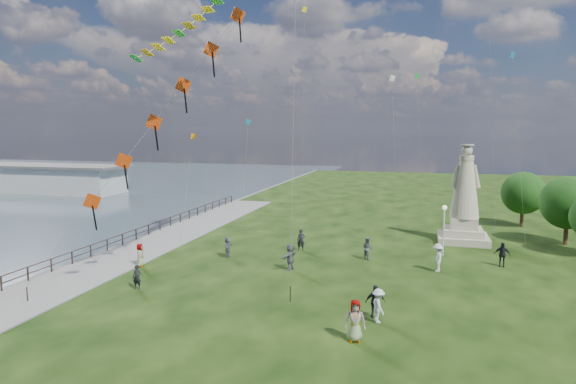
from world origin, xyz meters
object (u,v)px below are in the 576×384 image
(person_6, at_px, (301,240))
(person_2, at_px, (378,306))
(person_0, at_px, (137,277))
(person_11, at_px, (290,257))
(statue, at_px, (464,206))
(person_10, at_px, (140,255))
(person_5, at_px, (228,247))
(person_9, at_px, (502,254))
(person_8, at_px, (438,258))
(person_4, at_px, (355,321))
(lamppost, at_px, (444,219))
(person_3, at_px, (375,302))
(pier_pavilion, at_px, (39,178))
(person_7, at_px, (367,248))

(person_6, bearing_deg, person_2, -67.54)
(person_0, relative_size, person_11, 0.80)
(statue, relative_size, person_6, 4.86)
(statue, xyz_separation_m, person_10, (-22.43, -14.05, -2.31))
(person_5, bearing_deg, person_9, -88.14)
(person_8, height_order, person_11, person_8)
(person_11, bearing_deg, person_4, 45.80)
(person_10, bearing_deg, person_4, -130.85)
(lamppost, relative_size, person_0, 2.65)
(person_3, height_order, person_11, person_11)
(person_2, relative_size, person_4, 0.88)
(person_8, height_order, person_10, person_8)
(person_6, xyz_separation_m, person_9, (14.65, -0.63, 0.01))
(pier_pavilion, relative_size, person_9, 17.40)
(person_10, bearing_deg, person_7, -82.17)
(person_9, height_order, person_10, person_9)
(person_5, distance_m, person_11, 5.78)
(person_4, relative_size, person_5, 1.23)
(lamppost, xyz_separation_m, person_5, (-15.65, -4.70, -2.01))
(pier_pavilion, bearing_deg, person_10, -40.86)
(person_2, relative_size, person_6, 1.00)
(person_4, height_order, person_7, person_4)
(statue, height_order, person_4, statue)
(person_0, distance_m, person_3, 14.24)
(pier_pavilion, xyz_separation_m, person_11, (50.89, -33.07, -0.92))
(person_5, bearing_deg, person_8, -95.24)
(person_4, distance_m, person_9, 16.98)
(person_6, bearing_deg, person_7, -19.50)
(lamppost, distance_m, person_3, 14.45)
(person_2, bearing_deg, person_8, -44.46)
(person_10, bearing_deg, person_3, -121.07)
(person_3, bearing_deg, person_2, 96.51)
(person_3, distance_m, person_9, 14.10)
(person_3, xyz_separation_m, person_4, (-0.65, -2.98, 0.11))
(person_7, bearing_deg, person_9, -132.25)
(person_6, xyz_separation_m, person_11, (0.55, -5.39, 0.06))
(person_3, distance_m, person_10, 17.43)
(person_4, relative_size, person_6, 1.13)
(person_10, xyz_separation_m, person_11, (10.31, 2.03, 0.09))
(person_11, bearing_deg, person_8, 119.13)
(person_6, bearing_deg, person_11, -90.56)
(pier_pavilion, height_order, person_0, pier_pavilion)
(person_5, xyz_separation_m, person_7, (10.21, 2.09, 0.04))
(person_3, xyz_separation_m, person_9, (7.72, 11.80, 0.01))
(pier_pavilion, distance_m, person_3, 69.92)
(person_4, bearing_deg, person_3, 65.85)
(person_2, bearing_deg, person_9, -58.21)
(person_7, bearing_deg, lamppost, -110.45)
(person_2, xyz_separation_m, person_8, (3.13, 9.81, 0.10))
(lamppost, distance_m, person_4, 17.46)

